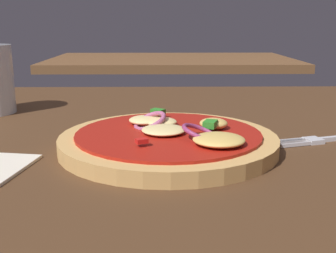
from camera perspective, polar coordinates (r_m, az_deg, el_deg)
The scene contains 3 objects.
dining_table at distance 0.49m, azimuth 4.64°, elevation -4.02°, with size 1.21×0.87×0.03m.
pizza at distance 0.46m, azimuth 0.20°, elevation -1.78°, with size 0.23×0.23×0.04m.
background_table at distance 1.62m, azimuth 0.46°, elevation 8.60°, with size 0.89×0.54×0.03m.
Camera 1 is at (-0.05, -0.46, 0.16)m, focal length 45.88 mm.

